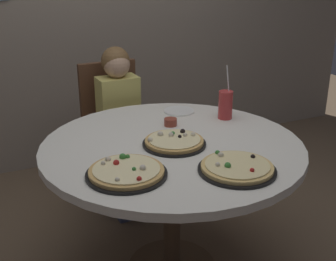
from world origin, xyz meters
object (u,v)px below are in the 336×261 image
(chair_wooden, at_px, (114,124))
(pizza_veggie, at_px, (174,142))
(dining_table, at_px, (172,160))
(pizza_pepperoni, at_px, (237,168))
(soda_cup, at_px, (225,105))
(pizza_cheese, at_px, (126,172))
(sauce_bowl, at_px, (170,122))
(plate_small, at_px, (179,111))
(diner_child, at_px, (124,139))

(chair_wooden, xyz_separation_m, pizza_veggie, (0.00, -0.96, 0.24))
(dining_table, xyz_separation_m, chair_wooden, (-0.00, 0.94, -0.13))
(pizza_pepperoni, bearing_deg, soda_cup, 62.87)
(pizza_cheese, bearing_deg, sauce_bowl, 47.77)
(plate_small, bearing_deg, chair_wooden, 114.66)
(dining_table, bearing_deg, soda_cup, 25.69)
(pizza_veggie, bearing_deg, dining_table, 91.83)
(pizza_veggie, bearing_deg, pizza_cheese, -146.79)
(pizza_pepperoni, height_order, sauce_bowl, pizza_pepperoni)
(chair_wooden, distance_m, diner_child, 0.19)
(chair_wooden, bearing_deg, pizza_cheese, -105.19)
(pizza_veggie, distance_m, plate_small, 0.50)
(sauce_bowl, bearing_deg, soda_cup, -3.92)
(pizza_veggie, height_order, pizza_cheese, same)
(pizza_cheese, height_order, pizza_pepperoni, pizza_cheese)
(dining_table, height_order, chair_wooden, chair_wooden)
(soda_cup, bearing_deg, pizza_veggie, -151.98)
(dining_table, relative_size, pizza_veggie, 4.16)
(sauce_bowl, height_order, plate_small, sauce_bowl)
(dining_table, xyz_separation_m, soda_cup, (0.43, 0.21, 0.17))
(pizza_cheese, xyz_separation_m, plate_small, (0.56, 0.65, -0.01))
(pizza_veggie, xyz_separation_m, pizza_pepperoni, (0.12, -0.37, -0.00))
(pizza_pepperoni, relative_size, plate_small, 1.88)
(chair_wooden, bearing_deg, plate_small, -65.34)
(sauce_bowl, bearing_deg, chair_wooden, 97.92)
(dining_table, relative_size, pizza_pepperoni, 3.84)
(pizza_pepperoni, bearing_deg, plate_small, 81.66)
(dining_table, bearing_deg, chair_wooden, 90.16)
(pizza_cheese, height_order, plate_small, pizza_cheese)
(chair_wooden, xyz_separation_m, pizza_cheese, (-0.32, -1.18, 0.24))
(dining_table, height_order, pizza_cheese, pizza_cheese)
(chair_wooden, height_order, pizza_pepperoni, chair_wooden)
(soda_cup, bearing_deg, plate_small, 131.98)
(diner_child, relative_size, pizza_pepperoni, 3.20)
(soda_cup, bearing_deg, pizza_pepperoni, -117.13)
(dining_table, bearing_deg, pizza_veggie, -88.17)
(pizza_cheese, distance_m, pizza_pepperoni, 0.47)
(pizza_cheese, relative_size, soda_cup, 1.13)
(chair_wooden, bearing_deg, soda_cup, -59.71)
(pizza_pepperoni, xyz_separation_m, sauce_bowl, (-0.02, 0.62, 0.00))
(pizza_veggie, xyz_separation_m, soda_cup, (0.43, 0.23, 0.06))
(dining_table, height_order, diner_child, diner_child)
(pizza_pepperoni, height_order, plate_small, pizza_pepperoni)
(pizza_pepperoni, bearing_deg, pizza_cheese, 160.19)
(pizza_cheese, bearing_deg, plate_small, 49.06)
(pizza_veggie, relative_size, pizza_pepperoni, 0.92)
(dining_table, xyz_separation_m, diner_child, (0.00, 0.76, -0.18))
(chair_wooden, height_order, plate_small, chair_wooden)
(diner_child, bearing_deg, dining_table, -90.16)
(pizza_veggie, relative_size, plate_small, 1.73)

